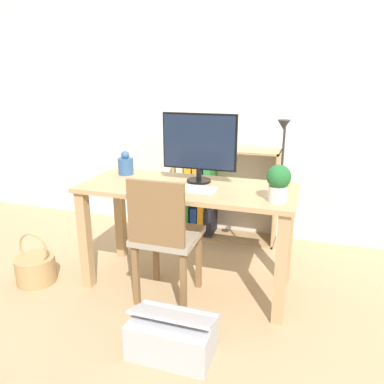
{
  "coord_description": "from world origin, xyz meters",
  "views": [
    {
      "loc": [
        0.77,
        -2.27,
        1.44
      ],
      "look_at": [
        0.0,
        0.1,
        0.66
      ],
      "focal_mm": 35.0,
      "sensor_mm": 36.0,
      "label": 1
    }
  ],
  "objects_px": {
    "keyboard": "(191,189)",
    "vase": "(126,165)",
    "potted_plant": "(278,182)",
    "storage_box": "(172,335)",
    "desk_lamp": "(283,147)",
    "monitor": "(199,144)",
    "basket": "(36,268)",
    "chair": "(164,234)",
    "bookshelf": "(207,195)"
  },
  "relations": [
    {
      "from": "basket",
      "to": "keyboard",
      "type": "bearing_deg",
      "value": 11.95
    },
    {
      "from": "monitor",
      "to": "bookshelf",
      "type": "distance_m",
      "value": 0.99
    },
    {
      "from": "keyboard",
      "to": "vase",
      "type": "distance_m",
      "value": 0.63
    },
    {
      "from": "monitor",
      "to": "storage_box",
      "type": "relative_size",
      "value": 1.14
    },
    {
      "from": "potted_plant",
      "to": "bookshelf",
      "type": "height_order",
      "value": "potted_plant"
    },
    {
      "from": "desk_lamp",
      "to": "storage_box",
      "type": "distance_m",
      "value": 1.28
    },
    {
      "from": "storage_box",
      "to": "desk_lamp",
      "type": "bearing_deg",
      "value": 60.69
    },
    {
      "from": "keyboard",
      "to": "vase",
      "type": "bearing_deg",
      "value": 158.59
    },
    {
      "from": "basket",
      "to": "potted_plant",
      "type": "bearing_deg",
      "value": 5.84
    },
    {
      "from": "potted_plant",
      "to": "basket",
      "type": "bearing_deg",
      "value": -174.16
    },
    {
      "from": "vase",
      "to": "chair",
      "type": "height_order",
      "value": "vase"
    },
    {
      "from": "keyboard",
      "to": "vase",
      "type": "xyz_separation_m",
      "value": [
        -0.58,
        0.23,
        0.06
      ]
    },
    {
      "from": "vase",
      "to": "desk_lamp",
      "type": "distance_m",
      "value": 1.15
    },
    {
      "from": "monitor",
      "to": "storage_box",
      "type": "xyz_separation_m",
      "value": [
        0.1,
        -0.82,
        -0.89
      ]
    },
    {
      "from": "vase",
      "to": "basket",
      "type": "height_order",
      "value": "vase"
    },
    {
      "from": "chair",
      "to": "basket",
      "type": "height_order",
      "value": "chair"
    },
    {
      "from": "bookshelf",
      "to": "storage_box",
      "type": "distance_m",
      "value": 1.63
    },
    {
      "from": "monitor",
      "to": "keyboard",
      "type": "bearing_deg",
      "value": -88.74
    },
    {
      "from": "vase",
      "to": "bookshelf",
      "type": "distance_m",
      "value": 0.95
    },
    {
      "from": "chair",
      "to": "basket",
      "type": "relative_size",
      "value": 2.26
    },
    {
      "from": "vase",
      "to": "storage_box",
      "type": "relative_size",
      "value": 0.39
    },
    {
      "from": "vase",
      "to": "storage_box",
      "type": "bearing_deg",
      "value": -51.21
    },
    {
      "from": "keyboard",
      "to": "chair",
      "type": "distance_m",
      "value": 0.34
    },
    {
      "from": "vase",
      "to": "bookshelf",
      "type": "height_order",
      "value": "vase"
    },
    {
      "from": "potted_plant",
      "to": "bookshelf",
      "type": "relative_size",
      "value": 0.24
    },
    {
      "from": "keyboard",
      "to": "basket",
      "type": "xyz_separation_m",
      "value": [
        -1.11,
        -0.23,
        -0.64
      ]
    },
    {
      "from": "basket",
      "to": "storage_box",
      "type": "xyz_separation_m",
      "value": [
        1.21,
        -0.39,
        0.0
      ]
    },
    {
      "from": "desk_lamp",
      "to": "chair",
      "type": "relative_size",
      "value": 0.52
    },
    {
      "from": "chair",
      "to": "basket",
      "type": "xyz_separation_m",
      "value": [
        -0.99,
        -0.07,
        -0.37
      ]
    },
    {
      "from": "keyboard",
      "to": "desk_lamp",
      "type": "relative_size",
      "value": 0.74
    },
    {
      "from": "desk_lamp",
      "to": "chair",
      "type": "xyz_separation_m",
      "value": [
        -0.67,
        -0.34,
        -0.54
      ]
    },
    {
      "from": "desk_lamp",
      "to": "storage_box",
      "type": "relative_size",
      "value": 0.99
    },
    {
      "from": "potted_plant",
      "to": "monitor",
      "type": "bearing_deg",
      "value": 154.77
    },
    {
      "from": "vase",
      "to": "desk_lamp",
      "type": "xyz_separation_m",
      "value": [
        1.13,
        -0.05,
        0.2
      ]
    },
    {
      "from": "keyboard",
      "to": "potted_plant",
      "type": "height_order",
      "value": "potted_plant"
    },
    {
      "from": "desk_lamp",
      "to": "chair",
      "type": "distance_m",
      "value": 0.92
    },
    {
      "from": "bookshelf",
      "to": "storage_box",
      "type": "relative_size",
      "value": 2.03
    },
    {
      "from": "desk_lamp",
      "to": "bookshelf",
      "type": "relative_size",
      "value": 0.49
    },
    {
      "from": "vase",
      "to": "bookshelf",
      "type": "relative_size",
      "value": 0.19
    },
    {
      "from": "desk_lamp",
      "to": "vase",
      "type": "bearing_deg",
      "value": 177.34
    },
    {
      "from": "keyboard",
      "to": "storage_box",
      "type": "xyz_separation_m",
      "value": [
        0.1,
        -0.62,
        -0.64
      ]
    },
    {
      "from": "monitor",
      "to": "storage_box",
      "type": "distance_m",
      "value": 1.21
    },
    {
      "from": "basket",
      "to": "storage_box",
      "type": "relative_size",
      "value": 0.84
    },
    {
      "from": "vase",
      "to": "chair",
      "type": "distance_m",
      "value": 0.69
    },
    {
      "from": "monitor",
      "to": "keyboard",
      "type": "xyz_separation_m",
      "value": [
        0.0,
        -0.2,
        -0.26
      ]
    },
    {
      "from": "vase",
      "to": "desk_lamp",
      "type": "relative_size",
      "value": 0.39
    },
    {
      "from": "basket",
      "to": "monitor",
      "type": "bearing_deg",
      "value": 21.44
    },
    {
      "from": "vase",
      "to": "potted_plant",
      "type": "xyz_separation_m",
      "value": [
        1.14,
        -0.29,
        0.05
      ]
    },
    {
      "from": "desk_lamp",
      "to": "chair",
      "type": "bearing_deg",
      "value": -153.16
    },
    {
      "from": "desk_lamp",
      "to": "potted_plant",
      "type": "xyz_separation_m",
      "value": [
        0.01,
        -0.24,
        -0.16
      ]
    }
  ]
}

